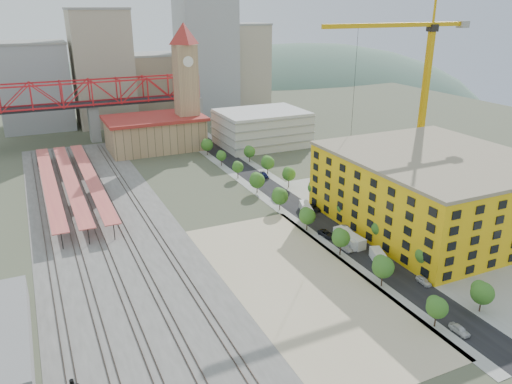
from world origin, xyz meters
name	(u,v)px	position (x,y,z in m)	size (l,w,h in m)	color
ground	(253,223)	(0.00, 0.00, 0.00)	(400.00, 400.00, 0.00)	#474C38
ballast_strip	(103,222)	(-36.00, 17.50, 0.03)	(36.00, 165.00, 0.06)	#605E59
dirt_lot	(299,282)	(-4.00, -31.50, 0.03)	(28.00, 67.00, 0.06)	tan
street_asphalt	(280,195)	(16.00, 15.00, 0.03)	(12.00, 170.00, 0.06)	black
sidewalk_west	(264,198)	(10.50, 15.00, 0.02)	(3.00, 170.00, 0.04)	gray
sidewalk_east	(296,192)	(21.50, 15.00, 0.02)	(3.00, 170.00, 0.04)	gray
construction_pad	(438,221)	(45.00, -20.00, 0.03)	(50.00, 90.00, 0.06)	gray
rail_tracks	(96,222)	(-37.80, 17.50, 0.15)	(26.56, 160.00, 0.18)	#382B23
platform_canopies	(70,179)	(-41.00, 45.00, 3.99)	(16.00, 80.00, 4.12)	#DE6755
station_hall	(155,133)	(-5.00, 82.00, 6.67)	(38.00, 24.00, 13.10)	tan
clock_tower	(186,75)	(8.00, 79.99, 28.70)	(12.00, 12.00, 52.00)	tan
parking_garage	(262,128)	(36.00, 70.00, 7.00)	(34.00, 26.00, 14.00)	silver
truss_bridge	(91,96)	(-25.00, 105.00, 18.86)	(94.00, 9.60, 25.60)	gray
construction_building	(434,190)	(42.00, -20.00, 9.41)	(44.60, 50.60, 18.80)	yellow
street_trees	(297,207)	(16.00, 5.00, 0.00)	(15.40, 124.40, 8.00)	#366A20
skyline	(147,72)	(7.47, 142.31, 22.81)	(133.00, 46.00, 60.00)	#9EA0A3
distant_hills	(169,183)	(45.28, 260.00, -79.54)	(647.00, 264.00, 227.00)	#4C6B59
tower_crane	(419,71)	(60.29, 10.15, 35.07)	(53.24, 3.27, 56.83)	gold
site_trailer_a	(380,260)	(16.00, -32.54, 1.22)	(2.34, 8.89, 2.43)	silver
site_trailer_b	(349,238)	(16.00, -20.72, 1.32)	(2.53, 9.63, 2.63)	silver
site_trailer_c	(350,239)	(16.00, -20.89, 1.22)	(2.34, 8.90, 2.44)	silver
site_trailer_d	(306,209)	(16.00, -0.28, 1.18)	(2.26, 8.59, 2.35)	silver
car_0	(459,330)	(13.00, -58.31, 0.69)	(1.62, 4.04, 1.38)	silver
car_1	(346,248)	(13.00, -23.68, 0.65)	(1.38, 3.95, 1.30)	gray
car_2	(327,234)	(13.00, -15.37, 0.70)	(2.32, 5.04, 1.40)	black
car_3	(277,199)	(13.00, 11.25, 0.75)	(2.09, 5.14, 1.49)	#1A2B4C
car_4	(424,281)	(19.00, -42.92, 0.65)	(1.54, 3.82, 1.30)	silver
car_5	(346,229)	(19.00, -15.14, 0.71)	(1.49, 4.28, 1.41)	gray
car_6	(314,208)	(19.00, 0.72, 0.68)	(2.27, 4.92, 1.37)	black
car_7	(264,175)	(19.00, 32.56, 0.67)	(1.87, 4.60, 1.34)	navy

